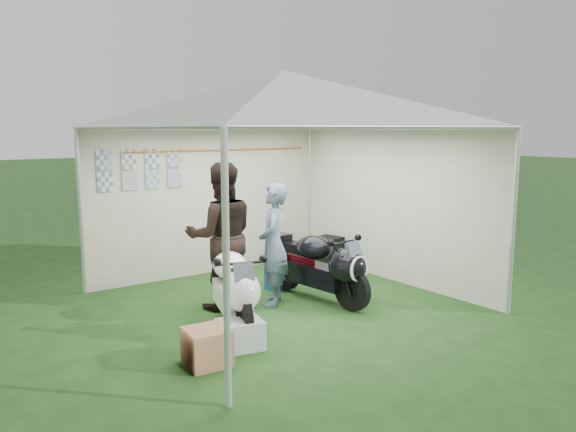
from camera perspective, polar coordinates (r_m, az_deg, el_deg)
name	(u,v)px	position (r m, az deg, el deg)	size (l,w,h in m)	color
ground	(284,303)	(7.52, -0.41, -8.82)	(80.00, 80.00, 0.00)	#1B3B15
canopy_tent	(282,105)	(7.19, -0.59, 11.19)	(5.66, 5.66, 3.00)	silver
motorcycle_white	(233,286)	(6.55, -5.61, -7.04)	(0.79, 1.74, 0.88)	black
motorcycle_black	(322,265)	(7.47, 3.45, -4.96)	(0.53, 1.82, 0.90)	black
paddock_stand	(280,278)	(8.14, -0.80, -6.34)	(0.40, 0.25, 0.30)	blue
person_dark_jacket	(221,236)	(7.15, -6.79, -2.06)	(0.91, 0.71, 1.87)	black
person_blue_jacket	(274,244)	(7.29, -1.48, -2.91)	(0.58, 0.38, 1.59)	slate
equipment_box	(326,252)	(9.36, 3.86, -3.70)	(0.50, 0.40, 0.50)	black
crate_0	(240,334)	(6.02, -4.88, -11.90)	(0.46, 0.35, 0.30)	#B4B9BE
crate_1	(207,347)	(5.67, -8.24, -13.02)	(0.40, 0.40, 0.36)	#8D6142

